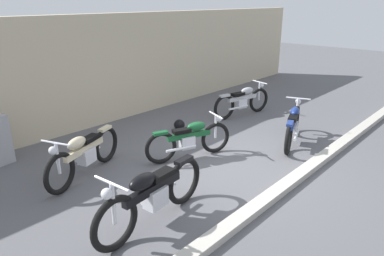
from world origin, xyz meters
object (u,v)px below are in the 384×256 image
(motorcycle_black, at_px, (152,195))
(motorcycle_cream, at_px, (84,154))
(motorcycle_blue, at_px, (293,125))
(helmet, at_px, (179,125))
(motorcycle_silver, at_px, (243,101))
(motorcycle_green, at_px, (190,139))

(motorcycle_black, xyz_separation_m, motorcycle_cream, (0.16, 2.07, -0.03))
(motorcycle_cream, height_order, motorcycle_blue, motorcycle_cream)
(helmet, bearing_deg, motorcycle_silver, -13.04)
(motorcycle_black, bearing_deg, motorcycle_blue, 174.65)
(motorcycle_green, distance_m, motorcycle_cream, 2.12)
(motorcycle_green, bearing_deg, helmet, 73.13)
(motorcycle_blue, xyz_separation_m, motorcycle_silver, (0.94, 2.04, -0.01))
(motorcycle_blue, relative_size, motorcycle_silver, 0.98)
(motorcycle_black, height_order, motorcycle_blue, motorcycle_black)
(helmet, relative_size, motorcycle_green, 0.15)
(motorcycle_cream, relative_size, motorcycle_silver, 1.00)
(helmet, bearing_deg, motorcycle_blue, -65.57)
(helmet, relative_size, motorcycle_silver, 0.14)
(motorcycle_green, bearing_deg, motorcycle_silver, 36.43)
(motorcycle_cream, bearing_deg, motorcycle_green, 134.29)
(motorcycle_blue, bearing_deg, motorcycle_silver, 44.86)
(motorcycle_green, relative_size, motorcycle_silver, 0.92)
(motorcycle_black, height_order, motorcycle_cream, motorcycle_black)
(motorcycle_black, distance_m, motorcycle_silver, 5.60)
(helmet, relative_size, motorcycle_black, 0.13)
(motorcycle_cream, distance_m, motorcycle_blue, 4.61)
(motorcycle_green, bearing_deg, motorcycle_black, -129.21)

